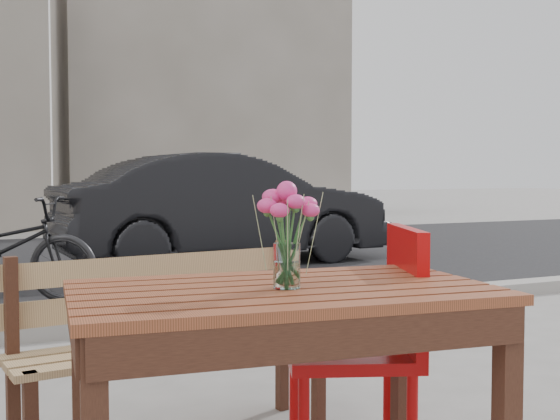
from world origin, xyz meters
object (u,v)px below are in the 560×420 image
main_table (283,328)px  parked_car (224,209)px  main_vase (287,222)px  red_chair (373,334)px

main_table → parked_car: bearing=77.7°
main_table → parked_car: 6.86m
main_vase → main_table: bearing=88.4°
parked_car → main_vase: bearing=158.1°
main_table → red_chair: 0.56m
main_table → red_chair: red_chair is taller
red_chair → main_vase: main_vase is taller
red_chair → main_vase: 0.72m
main_vase → parked_car: 6.90m
red_chair → parked_car: (1.69, 6.27, 0.15)m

